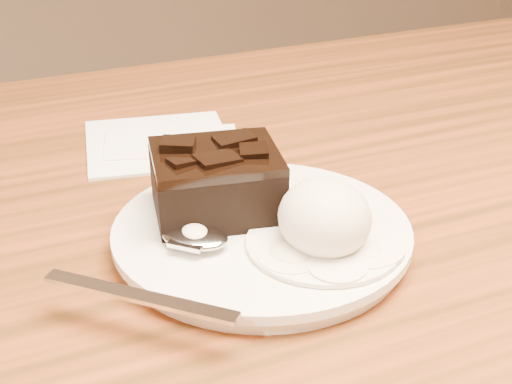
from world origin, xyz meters
name	(u,v)px	position (x,y,z in m)	size (l,w,h in m)	color
plate	(262,237)	(-0.06, -0.05, 0.76)	(0.21, 0.21, 0.02)	silver
brownie	(216,186)	(-0.08, -0.02, 0.79)	(0.09, 0.08, 0.04)	black
ice_cream_scoop	(325,218)	(-0.03, -0.09, 0.79)	(0.06, 0.07, 0.05)	white
melt_puddle	(323,244)	(-0.03, -0.09, 0.77)	(0.11, 0.11, 0.00)	white
spoon	(195,239)	(-0.11, -0.06, 0.77)	(0.03, 0.19, 0.01)	silver
napkin	(158,141)	(-0.07, 0.16, 0.75)	(0.13, 0.13, 0.01)	white
crumb_a	(342,243)	(-0.02, -0.10, 0.77)	(0.01, 0.01, 0.00)	black
crumb_b	(250,226)	(-0.06, -0.05, 0.77)	(0.01, 0.01, 0.00)	black
crumb_c	(299,218)	(-0.03, -0.05, 0.77)	(0.01, 0.00, 0.00)	black
crumb_d	(294,221)	(-0.03, -0.06, 0.77)	(0.01, 0.01, 0.00)	black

